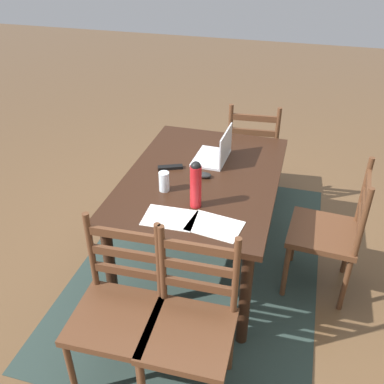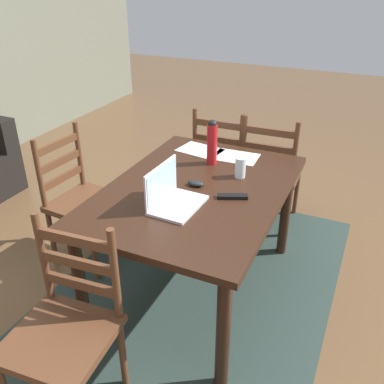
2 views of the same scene
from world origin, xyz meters
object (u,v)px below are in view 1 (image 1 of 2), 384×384
at_px(tv_remote, 170,167).
at_px(chair_far_head, 330,232).
at_px(chair_right_far, 191,327).
at_px(chair_left_far, 252,152).
at_px(dining_table, 202,188).
at_px(water_bottle, 196,184).
at_px(computer_mouse, 204,175).
at_px(drinking_glass, 164,182).
at_px(laptop, 217,152).
at_px(chair_right_near, 118,311).

bearing_deg(tv_remote, chair_far_head, 64.62).
xyz_separation_m(chair_right_far, tv_remote, (-1.03, -0.43, 0.30)).
bearing_deg(chair_left_far, dining_table, -11.51).
relative_size(chair_right_far, chair_far_head, 1.00).
relative_size(chair_far_head, water_bottle, 3.19).
bearing_deg(dining_table, water_bottle, 7.96).
bearing_deg(chair_right_far, computer_mouse, -169.35).
relative_size(chair_far_head, drinking_glass, 7.46).
height_order(dining_table, chair_right_far, chair_right_far).
xyz_separation_m(chair_left_far, drinking_glass, (1.24, -0.39, 0.36)).
xyz_separation_m(laptop, tv_remote, (0.21, -0.28, -0.05)).
relative_size(water_bottle, drinking_glass, 2.34).
distance_m(drinking_glass, computer_mouse, 0.30).
bearing_deg(water_bottle, drinking_glass, -115.98).
height_order(chair_far_head, computer_mouse, chair_far_head).
height_order(dining_table, chair_left_far, chair_left_far).
bearing_deg(computer_mouse, drinking_glass, -43.17).
relative_size(chair_left_far, chair_right_near, 1.00).
bearing_deg(laptop, chair_far_head, 73.42).
height_order(chair_left_far, laptop, laptop).
height_order(water_bottle, drinking_glass, water_bottle).
height_order(dining_table, chair_far_head, chair_far_head).
xyz_separation_m(chair_left_far, chair_far_head, (1.00, 0.67, 0.00)).
distance_m(chair_right_far, drinking_glass, 0.92).
bearing_deg(laptop, water_bottle, 0.57).
bearing_deg(chair_far_head, chair_right_far, -34.05).
xyz_separation_m(chair_left_far, computer_mouse, (1.01, -0.19, 0.31)).
bearing_deg(computer_mouse, dining_table, -141.36).
xyz_separation_m(chair_right_far, computer_mouse, (-0.98, -0.18, 0.31)).
distance_m(dining_table, drinking_glass, 0.34).
bearing_deg(chair_left_far, drinking_glass, -17.44).
xyz_separation_m(chair_right_far, drinking_glass, (-0.76, -0.38, 0.36)).
distance_m(chair_left_far, chair_right_near, 2.03).
bearing_deg(chair_right_near, water_bottle, 158.70).
height_order(chair_right_far, tv_remote, chair_right_far).
height_order(chair_right_far, drinking_glass, chair_right_far).
bearing_deg(dining_table, chair_left_far, 168.49).
bearing_deg(dining_table, chair_right_near, -11.41).
bearing_deg(laptop, chair_right_near, -11.16).
relative_size(dining_table, chair_right_near, 1.49).
bearing_deg(chair_right_far, chair_far_head, 145.95).
bearing_deg(laptop, chair_left_far, 168.05).
bearing_deg(computer_mouse, tv_remote, -102.78).
bearing_deg(chair_right_near, laptop, 168.84).
xyz_separation_m(chair_right_far, laptop, (-1.24, -0.16, 0.35)).
bearing_deg(chair_right_near, chair_far_head, 132.84).
distance_m(chair_right_near, computer_mouse, 1.05).
distance_m(dining_table, laptop, 0.29).
bearing_deg(chair_far_head, drinking_glass, -77.37).
height_order(chair_right_far, computer_mouse, chair_right_far).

